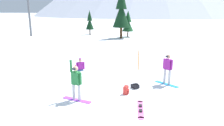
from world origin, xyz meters
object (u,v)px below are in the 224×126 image
at_px(snowboarder_background, 80,66).
at_px(pine_tree_twin, 128,23).
at_px(backpack_black, 135,86).
at_px(backpack_red, 126,90).
at_px(snowboarder_foreground, 76,82).
at_px(snowboarder_midground, 168,69).
at_px(pine_tree_young, 121,11).
at_px(pine_tree_short, 90,21).
at_px(loose_snowboard_near_left, 141,109).
at_px(trail_marker_pole, 138,60).

bearing_deg(snowboarder_background, pine_tree_twin, 91.03).
distance_m(backpack_black, backpack_red, 1.02).
distance_m(snowboarder_foreground, backpack_red, 2.65).
height_order(snowboarder_midground, pine_tree_young, pine_tree_young).
bearing_deg(backpack_black, pine_tree_short, 116.03).
bearing_deg(pine_tree_short, pine_tree_twin, -11.65).
xyz_separation_m(snowboarder_foreground, pine_tree_twin, (-2.37, 25.69, 1.41)).
height_order(pine_tree_short, pine_tree_young, pine_tree_young).
relative_size(snowboarder_foreground, backpack_red, 4.21).
xyz_separation_m(snowboarder_foreground, backpack_red, (2.15, 1.37, -0.72)).
bearing_deg(pine_tree_twin, loose_snowboard_near_left, -78.03).
bearing_deg(snowboarder_midground, backpack_red, -134.39).
distance_m(snowboarder_background, trail_marker_pole, 4.29).
relative_size(loose_snowboard_near_left, trail_marker_pole, 1.29).
xyz_separation_m(snowboarder_background, backpack_black, (4.48, -2.65, -0.19)).
bearing_deg(loose_snowboard_near_left, pine_tree_young, 104.55).
height_order(snowboarder_background, backpack_red, snowboarder_background).
bearing_deg(snowboarder_midground, snowboarder_background, 165.90).
distance_m(snowboarder_midground, trail_marker_pole, 3.34).
height_order(loose_snowboard_near_left, trail_marker_pole, trail_marker_pole).
height_order(loose_snowboard_near_left, backpack_red, backpack_red).
height_order(backpack_red, pine_tree_twin, pine_tree_twin).
distance_m(backpack_black, trail_marker_pole, 3.79).
relative_size(backpack_black, trail_marker_pole, 0.38).
bearing_deg(loose_snowboard_near_left, trail_marker_pole, 98.91).
bearing_deg(trail_marker_pole, backpack_red, -89.76).
distance_m(snowboarder_midground, snowboarder_background, 6.40).
height_order(snowboarder_foreground, pine_tree_short, pine_tree_short).
bearing_deg(snowboarder_midground, backpack_black, -147.10).
xyz_separation_m(snowboarder_background, pine_tree_twin, (-0.37, 20.71, 2.02)).
distance_m(loose_snowboard_near_left, pine_tree_young, 24.90).
height_order(snowboarder_midground, snowboarder_background, snowboarder_midground).
bearing_deg(pine_tree_twin, pine_tree_short, 168.35).
height_order(trail_marker_pole, pine_tree_short, pine_tree_short).
height_order(snowboarder_midground, trail_marker_pole, snowboarder_midground).
relative_size(backpack_red, pine_tree_twin, 0.11).
bearing_deg(backpack_red, snowboarder_midground, 45.61).
bearing_deg(pine_tree_young, pine_tree_twin, 72.30).
bearing_deg(trail_marker_pole, pine_tree_twin, 102.94).
bearing_deg(snowboarder_midground, pine_tree_short, 120.22).
xyz_separation_m(snowboarder_foreground, backpack_black, (2.48, 2.34, -0.80)).
relative_size(snowboarder_foreground, backpack_black, 3.57).
bearing_deg(pine_tree_young, pine_tree_short, 151.26).
xyz_separation_m(snowboarder_foreground, snowboarder_background, (-2.00, 4.99, -0.61)).
bearing_deg(snowboarder_foreground, snowboarder_midground, 39.44).
distance_m(pine_tree_short, pine_tree_young, 7.78).
xyz_separation_m(snowboarder_midground, pine_tree_twin, (-6.55, 22.26, 1.39)).
relative_size(snowboarder_background, pine_tree_twin, 0.38).
bearing_deg(backpack_black, pine_tree_twin, 101.73).
xyz_separation_m(snowboarder_foreground, pine_tree_short, (-9.66, 27.20, 1.44)).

